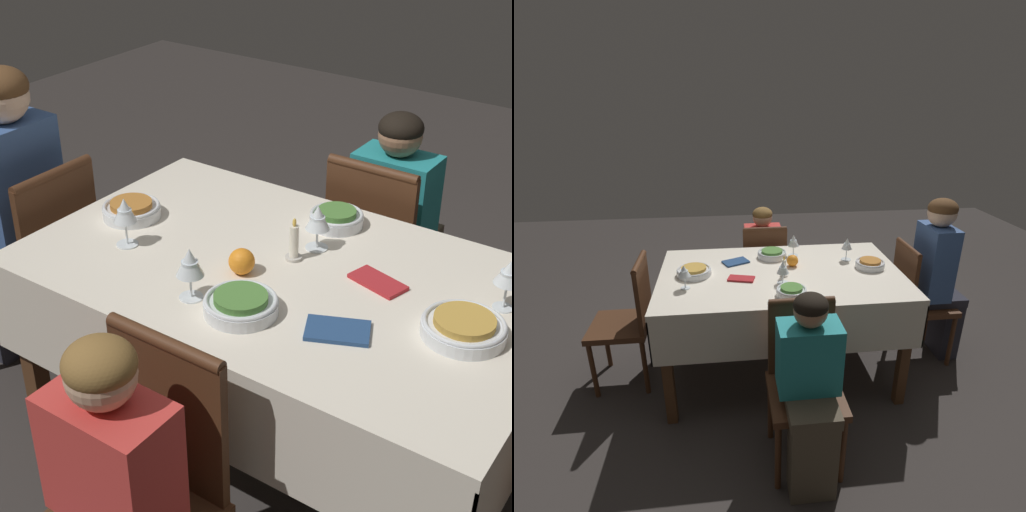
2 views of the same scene
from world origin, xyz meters
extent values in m
plane|color=#332D2B|center=(0.00, 0.00, 0.00)|extent=(8.00, 8.00, 0.00)
cube|color=silver|center=(0.00, 0.00, 0.75)|extent=(1.56, 0.95, 0.04)
cube|color=silver|center=(0.00, 0.47, 0.60)|extent=(1.56, 0.01, 0.28)
cube|color=silver|center=(0.00, -0.47, 0.60)|extent=(1.56, 0.01, 0.28)
cube|color=silver|center=(0.78, 0.00, 0.60)|extent=(0.01, 0.95, 0.28)
cube|color=silver|center=(-0.78, 0.00, 0.60)|extent=(0.01, 0.95, 0.28)
cube|color=#4C2D19|center=(0.71, 0.41, 0.37)|extent=(0.06, 0.06, 0.74)
cube|color=#4C2D19|center=(-0.71, 0.41, 0.37)|extent=(0.06, 0.06, 0.74)
cube|color=#4C2D19|center=(0.71, -0.41, 0.37)|extent=(0.06, 0.06, 0.74)
cube|color=#4C2D19|center=(-0.71, -0.41, 0.37)|extent=(0.06, 0.06, 0.74)
cube|color=#472816|center=(-1.07, -0.08, 0.43)|extent=(0.38, 0.38, 0.04)
cube|color=#472816|center=(-0.89, -0.08, 0.66)|extent=(0.03, 0.35, 0.43)
cylinder|color=#472816|center=(-0.89, -0.08, 0.88)|extent=(0.04, 0.34, 0.04)
cylinder|color=#472816|center=(-1.23, 0.08, 0.20)|extent=(0.03, 0.03, 0.41)
cylinder|color=#472816|center=(-1.23, -0.24, 0.20)|extent=(0.03, 0.03, 0.41)
cylinder|color=#472816|center=(-0.90, 0.08, 0.20)|extent=(0.03, 0.03, 0.41)
cylinder|color=#472816|center=(-0.90, -0.24, 0.20)|extent=(0.03, 0.03, 0.41)
cube|color=#472816|center=(-0.02, 0.76, 0.43)|extent=(0.38, 0.38, 0.04)
cube|color=#472816|center=(-0.02, 0.59, 0.66)|extent=(0.35, 0.03, 0.43)
cylinder|color=#472816|center=(-0.02, 0.59, 0.88)|extent=(0.34, 0.04, 0.04)
cylinder|color=#472816|center=(0.14, 0.92, 0.20)|extent=(0.03, 0.03, 0.41)
cylinder|color=#472816|center=(-0.19, 0.92, 0.20)|extent=(0.03, 0.03, 0.41)
cylinder|color=#472816|center=(0.14, 0.60, 0.20)|extent=(0.03, 0.03, 0.41)
cylinder|color=#472816|center=(-0.19, 0.60, 0.20)|extent=(0.03, 0.03, 0.41)
cube|color=#472816|center=(0.04, -0.76, 0.43)|extent=(0.38, 0.38, 0.04)
cube|color=#472816|center=(0.04, -0.59, 0.66)|extent=(0.35, 0.03, 0.43)
cylinder|color=#472816|center=(0.04, -0.59, 0.88)|extent=(0.34, 0.04, 0.04)
cylinder|color=#472816|center=(-0.12, -0.92, 0.20)|extent=(0.03, 0.03, 0.41)
cylinder|color=#472816|center=(0.21, -0.92, 0.20)|extent=(0.03, 0.03, 0.41)
cylinder|color=#472816|center=(-0.12, -0.60, 0.20)|extent=(0.03, 0.03, 0.41)
cylinder|color=#472816|center=(0.21, -0.60, 0.20)|extent=(0.03, 0.03, 0.41)
cube|color=#472816|center=(1.07, -0.03, 0.43)|extent=(0.38, 0.38, 0.04)
cube|color=#472816|center=(0.89, -0.03, 0.66)|extent=(0.03, 0.35, 0.43)
cylinder|color=#472816|center=(0.89, -0.03, 0.88)|extent=(0.04, 0.34, 0.04)
cylinder|color=#472816|center=(1.23, -0.19, 0.20)|extent=(0.03, 0.03, 0.41)
cylinder|color=#472816|center=(1.23, 0.13, 0.20)|extent=(0.03, 0.03, 0.41)
cylinder|color=#472816|center=(0.90, -0.19, 0.20)|extent=(0.03, 0.03, 0.41)
cylinder|color=#472816|center=(0.90, 0.13, 0.20)|extent=(0.03, 0.03, 0.41)
cube|color=#282833|center=(-1.26, -0.08, 0.22)|extent=(0.14, 0.22, 0.45)
cube|color=#282833|center=(-1.18, -0.08, 0.48)|extent=(0.31, 0.24, 0.06)
cube|color=#38568E|center=(-1.09, -0.08, 0.76)|extent=(0.18, 0.30, 0.52)
sphere|color=beige|center=(-1.09, -0.08, 1.11)|extent=(0.19, 0.19, 0.19)
ellipsoid|color=brown|center=(-1.09, -0.08, 1.15)|extent=(0.19, 0.19, 0.13)
cube|color=#4C4233|center=(-0.02, 0.96, 0.22)|extent=(0.22, 0.14, 0.45)
cube|color=#4C4233|center=(-0.02, 0.87, 0.48)|extent=(0.24, 0.31, 0.06)
cube|color=teal|center=(-0.02, 0.79, 0.68)|extent=(0.30, 0.18, 0.35)
sphere|color=#9E7051|center=(-0.02, 0.79, 0.93)|extent=(0.16, 0.16, 0.16)
ellipsoid|color=black|center=(-0.02, 0.79, 0.96)|extent=(0.16, 0.16, 0.11)
cube|color=#383342|center=(0.04, -0.96, 0.22)|extent=(0.22, 0.14, 0.45)
cube|color=#383342|center=(0.04, -0.87, 0.48)|extent=(0.24, 0.31, 0.06)
cube|color=red|center=(0.04, -0.79, 0.67)|extent=(0.30, 0.18, 0.33)
sphere|color=#D6A884|center=(0.04, -0.79, 0.91)|extent=(0.16, 0.16, 0.16)
ellipsoid|color=brown|center=(0.04, -0.79, 0.94)|extent=(0.16, 0.16, 0.11)
cylinder|color=silver|center=(-0.60, -0.01, 0.79)|extent=(0.19, 0.19, 0.04)
torus|color=silver|center=(-0.60, -0.01, 0.81)|extent=(0.19, 0.19, 0.01)
cylinder|color=#B2702D|center=(-0.60, -0.01, 0.82)|extent=(0.14, 0.14, 0.02)
cylinder|color=white|center=(-0.48, -0.16, 0.77)|extent=(0.07, 0.07, 0.00)
cylinder|color=white|center=(-0.48, -0.16, 0.82)|extent=(0.01, 0.01, 0.08)
cone|color=white|center=(-0.48, -0.16, 0.89)|extent=(0.07, 0.07, 0.08)
cylinder|color=white|center=(-0.48, -0.16, 0.88)|extent=(0.04, 0.04, 0.03)
cylinder|color=silver|center=(-0.02, 0.33, 0.79)|extent=(0.18, 0.18, 0.04)
torus|color=silver|center=(-0.02, 0.33, 0.81)|extent=(0.17, 0.17, 0.01)
cylinder|color=#4C7F38|center=(-0.02, 0.33, 0.82)|extent=(0.13, 0.13, 0.02)
cylinder|color=white|center=(0.01, 0.16, 0.77)|extent=(0.07, 0.07, 0.00)
cylinder|color=white|center=(0.01, 0.16, 0.81)|extent=(0.01, 0.01, 0.06)
cone|color=white|center=(0.01, 0.16, 0.88)|extent=(0.07, 0.07, 0.08)
cylinder|color=white|center=(0.01, 0.16, 0.86)|extent=(0.04, 0.04, 0.04)
cylinder|color=silver|center=(0.03, -0.26, 0.79)|extent=(0.20, 0.20, 0.04)
torus|color=silver|center=(0.03, -0.26, 0.81)|extent=(0.20, 0.20, 0.01)
cylinder|color=#4C7F38|center=(0.03, -0.26, 0.82)|extent=(0.15, 0.15, 0.02)
cylinder|color=white|center=(-0.13, -0.28, 0.77)|extent=(0.07, 0.07, 0.00)
cylinder|color=white|center=(-0.13, -0.28, 0.81)|extent=(0.01, 0.01, 0.07)
cone|color=white|center=(-0.13, -0.28, 0.89)|extent=(0.08, 0.08, 0.08)
cylinder|color=white|center=(-0.13, -0.28, 0.87)|extent=(0.05, 0.05, 0.04)
cylinder|color=silver|center=(0.56, -0.02, 0.79)|extent=(0.22, 0.22, 0.04)
torus|color=silver|center=(0.56, -0.02, 0.81)|extent=(0.21, 0.21, 0.01)
cylinder|color=gold|center=(0.56, -0.02, 0.82)|extent=(0.16, 0.16, 0.02)
cylinder|color=white|center=(0.60, 0.16, 0.77)|extent=(0.06, 0.06, 0.00)
cylinder|color=white|center=(0.60, 0.16, 0.81)|extent=(0.01, 0.01, 0.08)
cone|color=white|center=(0.60, 0.16, 0.89)|extent=(0.08, 0.08, 0.07)
cylinder|color=white|center=(0.60, 0.16, 0.87)|extent=(0.05, 0.05, 0.03)
cylinder|color=beige|center=(-0.01, 0.06, 0.78)|extent=(0.05, 0.05, 0.01)
cylinder|color=white|center=(-0.01, 0.06, 0.83)|extent=(0.03, 0.03, 0.10)
ellipsoid|color=#F9C64C|center=(-0.01, 0.06, 0.90)|extent=(0.01, 0.01, 0.03)
sphere|color=orange|center=(-0.09, -0.09, 0.81)|extent=(0.08, 0.08, 0.08)
cube|color=navy|center=(0.29, -0.19, 0.78)|extent=(0.20, 0.17, 0.01)
cube|color=#AD2328|center=(0.26, 0.08, 0.78)|extent=(0.18, 0.12, 0.01)
camera|label=1|loc=(1.06, -1.67, 1.96)|focal=55.00mm
camera|label=2|loc=(0.34, 2.34, 1.85)|focal=28.00mm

